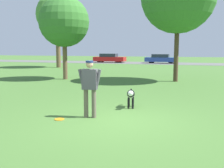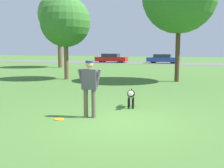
# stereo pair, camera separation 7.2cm
# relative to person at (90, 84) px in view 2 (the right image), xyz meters

# --- Properties ---
(ground_plane) EXTENTS (120.00, 120.00, 0.00)m
(ground_plane) POSITION_rel_person_xyz_m (0.91, -0.15, -0.99)
(ground_plane) COLOR #426B2D
(far_road_strip) EXTENTS (120.00, 6.00, 0.01)m
(far_road_strip) POSITION_rel_person_xyz_m (0.91, 29.39, -0.98)
(far_road_strip) COLOR #5B5B59
(far_road_strip) RESTS_ON ground_plane
(person) EXTENTS (0.70, 0.28, 1.66)m
(person) POSITION_rel_person_xyz_m (0.00, 0.00, 0.00)
(person) COLOR #665B4C
(person) RESTS_ON ground_plane
(dog) EXTENTS (0.37, 0.92, 0.64)m
(dog) POSITION_rel_person_xyz_m (0.84, 1.59, -0.54)
(dog) COLOR black
(dog) RESTS_ON ground_plane
(frisbee) EXTENTS (0.28, 0.28, 0.02)m
(frisbee) POSITION_rel_person_xyz_m (-0.74, -0.49, -0.98)
(frisbee) COLOR orange
(frisbee) RESTS_ON ground_plane
(tree_near_left) EXTENTS (3.24, 3.24, 5.35)m
(tree_near_left) POSITION_rel_person_xyz_m (-5.27, 8.52, 2.72)
(tree_near_left) COLOR brown
(tree_near_left) RESTS_ON ground_plane
(tree_far_left) EXTENTS (4.41, 4.41, 7.78)m
(tree_far_left) POSITION_rel_person_xyz_m (-11.12, 18.13, 4.55)
(tree_far_left) COLOR brown
(tree_far_left) RESTS_ON ground_plane
(parked_car_red) EXTENTS (4.60, 1.85, 1.29)m
(parked_car_red) POSITION_rel_person_xyz_m (-9.08, 29.41, -0.35)
(parked_car_red) COLOR red
(parked_car_red) RESTS_ON ground_plane
(parked_car_blue) EXTENTS (4.43, 1.79, 1.25)m
(parked_car_blue) POSITION_rel_person_xyz_m (-1.64, 29.64, -0.36)
(parked_car_blue) COLOR #284293
(parked_car_blue) RESTS_ON ground_plane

